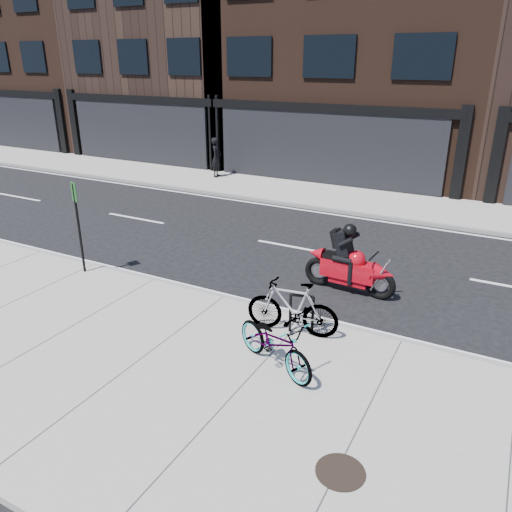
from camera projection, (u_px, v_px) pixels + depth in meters
The scene contains 13 objects.
ground at pixel (263, 271), 12.96m from camera, with size 120.00×120.00×0.00m, color black.
sidewalk_near at pixel (134, 367), 8.84m from camera, with size 60.00×6.00×0.13m, color gray.
sidewalk_far at pixel (355, 199), 19.29m from camera, with size 60.00×3.50×0.13m, color gray.
building_west at pixel (63, 31), 31.97m from camera, with size 10.00×10.00×13.50m, color black.
building_midwest at pixel (192, 42), 27.87m from camera, with size 10.00×10.00×12.00m, color black.
building_center at pixel (370, 9), 23.03m from camera, with size 12.00×10.00×14.50m, color black.
bike_rack at pixel (302, 310), 9.65m from camera, with size 0.48×0.16×0.83m.
bicycle_front at pixel (275, 343), 8.55m from camera, with size 0.65×1.87×0.98m, color gray.
bicycle_rear at pixel (292, 307), 9.63m from camera, with size 0.52×1.84×1.10m, color gray.
motorcycle at pixel (353, 266), 11.56m from camera, with size 2.25×0.58×1.68m.
pedestrian at pixel (216, 157), 22.39m from camera, with size 0.64×0.42×1.75m, color black.
manhole_cover at pixel (340, 472), 6.51m from camera, with size 0.66×0.66×0.01m, color black.
sign_post at pixel (78, 220), 12.13m from camera, with size 0.29×0.14×2.29m.
Camera 1 is at (5.43, -10.58, 5.17)m, focal length 35.00 mm.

